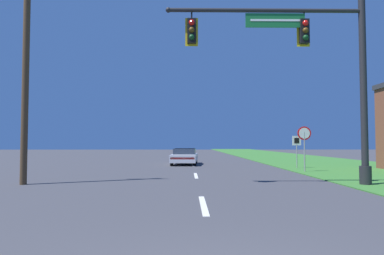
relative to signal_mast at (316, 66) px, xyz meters
name	(u,v)px	position (x,y,z in m)	size (l,w,h in m)	color
grass_verge_right	(300,159)	(5.95, 19.93, -4.57)	(10.00, 110.00, 0.04)	#38752D
road_center_line	(193,165)	(-4.55, 11.93, -4.58)	(0.16, 34.80, 0.01)	silver
signal_mast	(316,66)	(0.00, 0.00, 0.00)	(7.89, 0.47, 7.62)	#232326
car_ahead	(185,156)	(-5.18, 12.90, -3.98)	(2.09, 4.79, 1.19)	black
stop_sign	(304,139)	(1.56, 5.94, -2.72)	(0.76, 0.07, 2.50)	gray
route_sign_post	(297,144)	(1.97, 8.58, -3.06)	(0.55, 0.06, 2.03)	gray
utility_pole_near	(26,60)	(-11.38, 0.46, 0.33)	(1.80, 0.26, 9.51)	#4C3823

